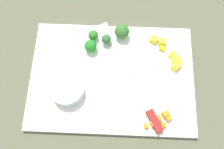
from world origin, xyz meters
name	(u,v)px	position (x,y,z in m)	size (l,w,h in m)	color
ground_plane	(112,78)	(0.00, 0.00, 0.00)	(4.00, 4.00, 0.00)	#535640
cutting_board	(112,77)	(0.00, 0.00, 0.01)	(0.42, 0.30, 0.01)	white
prep_bowl	(67,90)	(-0.11, -0.05, 0.03)	(0.08, 0.08, 0.03)	#B1BFB7
chef_knife	(137,88)	(0.06, -0.03, 0.02)	(0.17, 0.31, 0.02)	silver
carrot_dice_0	(166,114)	(0.14, -0.10, 0.02)	(0.01, 0.02, 0.01)	orange
carrot_dice_1	(158,119)	(0.12, -0.11, 0.02)	(0.02, 0.01, 0.01)	orange
carrot_dice_2	(163,125)	(0.13, -0.13, 0.02)	(0.01, 0.01, 0.01)	orange
carrot_dice_3	(146,126)	(0.09, -0.13, 0.02)	(0.01, 0.01, 0.01)	orange
carrot_dice_4	(168,118)	(0.14, -0.11, 0.02)	(0.01, 0.01, 0.01)	orange
carrot_dice_5	(154,123)	(0.11, -0.12, 0.02)	(0.02, 0.01, 0.01)	orange
pepper_dice_0	(172,55)	(0.16, 0.07, 0.02)	(0.02, 0.02, 0.01)	yellow
pepper_dice_1	(176,61)	(0.17, 0.05, 0.02)	(0.02, 0.02, 0.02)	yellow
pepper_dice_2	(154,40)	(0.11, 0.11, 0.02)	(0.02, 0.02, 0.01)	yellow
pepper_dice_3	(162,48)	(0.13, 0.08, 0.02)	(0.01, 0.01, 0.01)	yellow
pepper_dice_4	(162,42)	(0.13, 0.10, 0.02)	(0.02, 0.02, 0.02)	yellow
pepper_dice_5	(176,66)	(0.17, 0.03, 0.02)	(0.02, 0.02, 0.02)	yellow
broccoli_floret_0	(93,35)	(-0.06, 0.11, 0.03)	(0.03, 0.03, 0.03)	#97B26C
broccoli_floret_1	(122,31)	(0.02, 0.12, 0.04)	(0.04, 0.04, 0.04)	#89B961
broccoli_floret_2	(106,39)	(-0.02, 0.10, 0.03)	(0.03, 0.03, 0.03)	#88B267
broccoli_floret_3	(91,46)	(-0.06, 0.08, 0.03)	(0.03, 0.03, 0.04)	#96BD66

